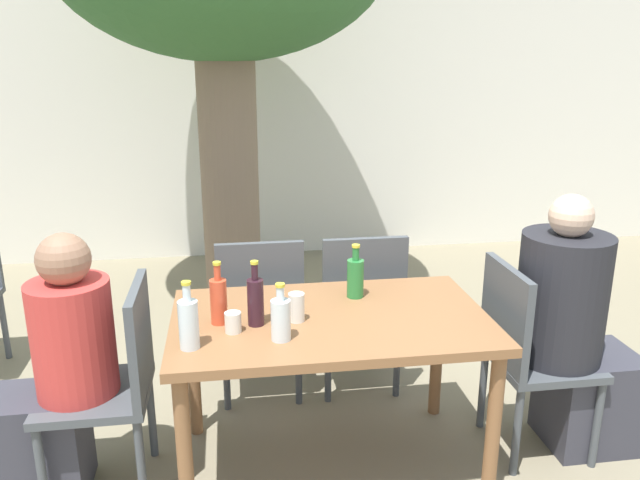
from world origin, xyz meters
TOP-DOWN VIEW (x-y plane):
  - ground_plane at (0.00, 0.00)m, footprint 30.00×30.00m
  - cafe_building_wall at (0.00, 3.26)m, footprint 10.00×0.08m
  - dining_table_front at (0.00, 0.00)m, footprint 1.34×0.82m
  - patio_chair_0 at (-0.90, 0.00)m, footprint 0.44×0.44m
  - patio_chair_1 at (0.90, 0.00)m, footprint 0.44×0.44m
  - patio_chair_2 at (-0.27, 0.64)m, footprint 0.44×0.44m
  - patio_chair_3 at (0.27, 0.64)m, footprint 0.44×0.44m
  - person_seated_0 at (-1.15, -0.00)m, footprint 0.56×0.32m
  - person_seated_1 at (1.13, -0.00)m, footprint 0.60×0.39m
  - green_bottle_0 at (0.15, 0.20)m, footprint 0.08×0.08m
  - soda_bottle_1 at (-0.47, 0.00)m, footprint 0.07×0.07m
  - water_bottle_2 at (-0.58, -0.21)m, footprint 0.08×0.08m
  - water_bottle_3 at (-0.23, -0.19)m, footprint 0.08×0.08m
  - wine_bottle_4 at (-0.32, -0.04)m, footprint 0.07×0.07m
  - drinking_glass_0 at (-0.41, -0.10)m, footprint 0.07×0.07m
  - drinking_glass_1 at (-0.15, -0.03)m, footprint 0.07×0.07m

SIDE VIEW (x-z plane):
  - ground_plane at x=0.00m, z-range 0.00..0.00m
  - person_seated_0 at x=-1.15m, z-range -0.07..1.08m
  - patio_chair_0 at x=-0.90m, z-range 0.06..0.98m
  - patio_chair_1 at x=0.90m, z-range 0.06..0.98m
  - patio_chair_2 at x=-0.27m, z-range 0.06..0.98m
  - patio_chair_3 at x=0.27m, z-range 0.06..0.98m
  - person_seated_1 at x=1.13m, z-range -0.05..1.18m
  - dining_table_front at x=0.00m, z-range 0.28..1.02m
  - drinking_glass_0 at x=-0.41m, z-range 0.74..0.82m
  - drinking_glass_1 at x=-0.15m, z-range 0.74..0.86m
  - water_bottle_3 at x=-0.23m, z-range 0.71..0.94m
  - green_bottle_0 at x=0.15m, z-range 0.71..0.96m
  - soda_bottle_1 at x=-0.47m, z-range 0.71..0.97m
  - water_bottle_2 at x=-0.58m, z-range 0.71..0.97m
  - wine_bottle_4 at x=-0.32m, z-range 0.71..0.98m
  - cafe_building_wall at x=0.00m, z-range 0.00..2.80m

